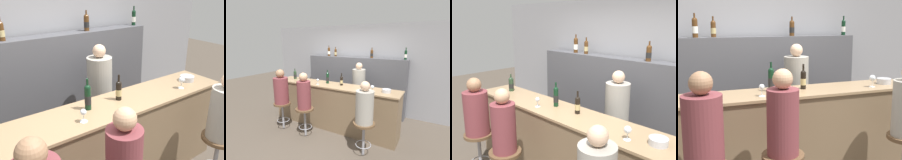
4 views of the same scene
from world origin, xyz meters
The scene contains 15 objects.
wall_back centered at (0.00, 1.77, 1.30)m, with size 6.40×0.05×2.60m.
bar_counter centered at (0.00, 0.27, 0.55)m, with size 3.28×0.59×1.09m.
back_bar_cabinet centered at (0.00, 1.54, 0.83)m, with size 3.08×0.28×1.66m.
wine_bottle_counter_1 centered at (-0.16, 0.34, 1.23)m, with size 0.07×0.07×0.34m.
wine_bottle_counter_2 centered at (0.23, 0.34, 1.21)m, with size 0.07×0.07×0.30m.
wine_bottle_backbar_0 centered at (-0.89, 1.54, 1.80)m, with size 0.08×0.08×0.33m.
wine_bottle_backbar_1 centered at (-0.64, 1.54, 1.78)m, with size 0.07×0.07×0.29m.
wine_bottle_backbar_2 centered at (0.54, 1.54, 1.78)m, with size 0.08×0.08×0.29m.
wine_bottle_backbar_3 centered at (1.44, 1.54, 1.78)m, with size 0.07×0.07×0.31m.
wine_glass_0 centered at (-0.33, 0.15, 1.18)m, with size 0.08×0.08×0.13m.
wine_glass_1 centered at (1.06, 0.15, 1.20)m, with size 0.08×0.08×0.15m.
metal_bowl centered at (1.32, 0.27, 1.13)m, with size 0.18×0.18×0.07m.
guest_seated_left centered at (-0.99, -0.42, 1.02)m, with size 0.34×0.34×0.82m.
guest_seated_middle centered at (-0.29, -0.42, 1.02)m, with size 0.30×0.30×0.80m.
bartender centered at (0.40, 0.99, 0.73)m, with size 0.34×0.34×1.58m.
Camera 4 is at (-1.17, -2.99, 1.88)m, focal length 50.00 mm.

